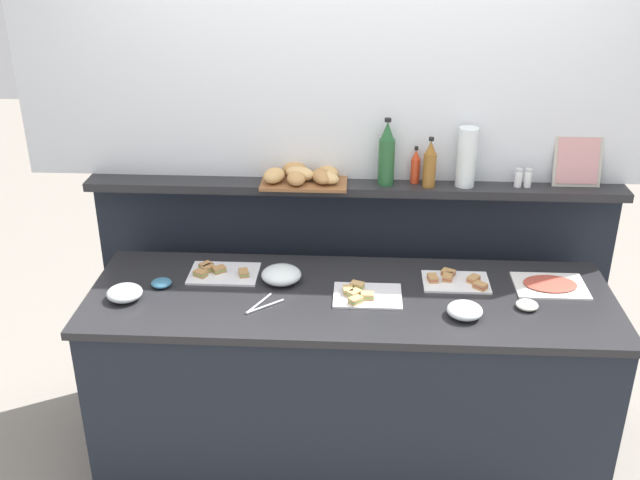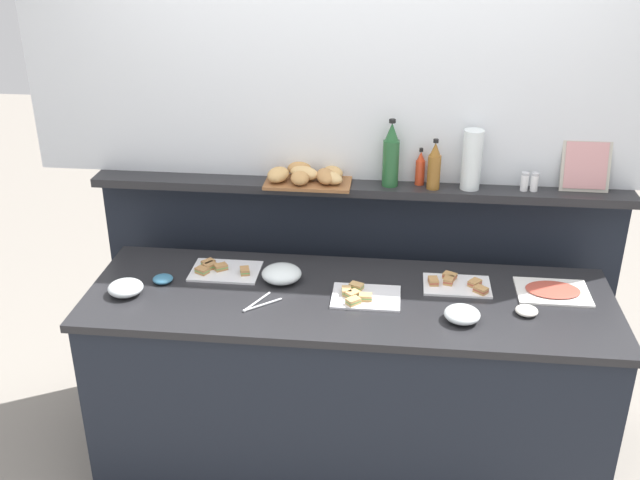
% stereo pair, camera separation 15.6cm
% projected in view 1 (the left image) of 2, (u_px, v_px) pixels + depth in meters
% --- Properties ---
extents(ground_plane, '(12.00, 12.00, 0.00)m').
position_uv_depth(ground_plane, '(350.00, 386.00, 4.15)').
color(ground_plane, gray).
extents(buffet_counter, '(2.27, 0.74, 0.92)m').
position_uv_depth(buffet_counter, '(349.00, 383.00, 3.41)').
color(buffet_counter, black).
rests_on(buffet_counter, ground_plane).
extents(back_ledge_unit, '(2.54, 0.22, 1.26)m').
position_uv_depth(back_ledge_unit, '(352.00, 287.00, 3.82)').
color(back_ledge_unit, black).
rests_on(back_ledge_unit, ground_plane).
extents(upper_wall_panel, '(3.14, 0.08, 1.34)m').
position_uv_depth(upper_wall_panel, '(357.00, 33.00, 3.30)').
color(upper_wall_panel, silver).
rests_on(upper_wall_panel, back_ledge_unit).
extents(sandwich_platter_front, '(0.31, 0.22, 0.04)m').
position_uv_depth(sandwich_platter_front, '(221.00, 272.00, 3.38)').
color(sandwich_platter_front, silver).
rests_on(sandwich_platter_front, buffet_counter).
extents(sandwich_platter_rear, '(0.29, 0.22, 0.04)m').
position_uv_depth(sandwich_platter_rear, '(364.00, 295.00, 3.19)').
color(sandwich_platter_rear, silver).
rests_on(sandwich_platter_rear, buffet_counter).
extents(sandwich_platter_side, '(0.29, 0.20, 0.04)m').
position_uv_depth(sandwich_platter_side, '(456.00, 281.00, 3.31)').
color(sandwich_platter_side, white).
rests_on(sandwich_platter_side, buffet_counter).
extents(cold_cuts_platter, '(0.31, 0.23, 0.02)m').
position_uv_depth(cold_cuts_platter, '(550.00, 285.00, 3.28)').
color(cold_cuts_platter, white).
rests_on(cold_cuts_platter, buffet_counter).
extents(glass_bowl_large, '(0.18, 0.18, 0.07)m').
position_uv_depth(glass_bowl_large, '(281.00, 275.00, 3.31)').
color(glass_bowl_large, silver).
rests_on(glass_bowl_large, buffet_counter).
extents(glass_bowl_medium, '(0.15, 0.15, 0.06)m').
position_uv_depth(glass_bowl_medium, '(125.00, 293.00, 3.17)').
color(glass_bowl_medium, silver).
rests_on(glass_bowl_medium, buffet_counter).
extents(glass_bowl_small, '(0.15, 0.15, 0.06)m').
position_uv_depth(glass_bowl_small, '(465.00, 311.00, 3.04)').
color(glass_bowl_small, silver).
rests_on(glass_bowl_small, buffet_counter).
extents(condiment_bowl_teal, '(0.09, 0.09, 0.03)m').
position_uv_depth(condiment_bowl_teal, '(161.00, 283.00, 3.28)').
color(condiment_bowl_teal, teal).
rests_on(condiment_bowl_teal, buffet_counter).
extents(condiment_bowl_dark, '(0.09, 0.09, 0.03)m').
position_uv_depth(condiment_bowl_dark, '(527.00, 305.00, 3.11)').
color(condiment_bowl_dark, silver).
rests_on(condiment_bowl_dark, buffet_counter).
extents(serving_tongs, '(0.15, 0.17, 0.01)m').
position_uv_depth(serving_tongs, '(261.00, 305.00, 3.13)').
color(serving_tongs, '#B7BABF').
rests_on(serving_tongs, buffet_counter).
extents(vinegar_bottle_amber, '(0.06, 0.06, 0.24)m').
position_uv_depth(vinegar_bottle_amber, '(430.00, 165.00, 3.42)').
color(vinegar_bottle_amber, '#8E5B23').
rests_on(vinegar_bottle_amber, back_ledge_unit).
extents(wine_bottle_green, '(0.08, 0.08, 0.32)m').
position_uv_depth(wine_bottle_green, '(387.00, 155.00, 3.43)').
color(wine_bottle_green, '#23562D').
rests_on(wine_bottle_green, back_ledge_unit).
extents(hot_sauce_bottle, '(0.04, 0.04, 0.18)m').
position_uv_depth(hot_sauce_bottle, '(415.00, 167.00, 3.48)').
color(hot_sauce_bottle, red).
rests_on(hot_sauce_bottle, back_ledge_unit).
extents(salt_shaker, '(0.03, 0.03, 0.09)m').
position_uv_depth(salt_shaker, '(518.00, 178.00, 3.44)').
color(salt_shaker, white).
rests_on(salt_shaker, back_ledge_unit).
extents(pepper_shaker, '(0.03, 0.03, 0.09)m').
position_uv_depth(pepper_shaker, '(528.00, 178.00, 3.44)').
color(pepper_shaker, white).
rests_on(pepper_shaker, back_ledge_unit).
extents(bread_basket, '(0.40, 0.26, 0.08)m').
position_uv_depth(bread_basket, '(304.00, 176.00, 3.48)').
color(bread_basket, brown).
rests_on(bread_basket, back_ledge_unit).
extents(framed_picture, '(0.22, 0.07, 0.24)m').
position_uv_depth(framed_picture, '(578.00, 161.00, 3.43)').
color(framed_picture, '#B2AD9E').
rests_on(framed_picture, back_ledge_unit).
extents(water_carafe, '(0.09, 0.09, 0.28)m').
position_uv_depth(water_carafe, '(467.00, 157.00, 3.41)').
color(water_carafe, silver).
rests_on(water_carafe, back_ledge_unit).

